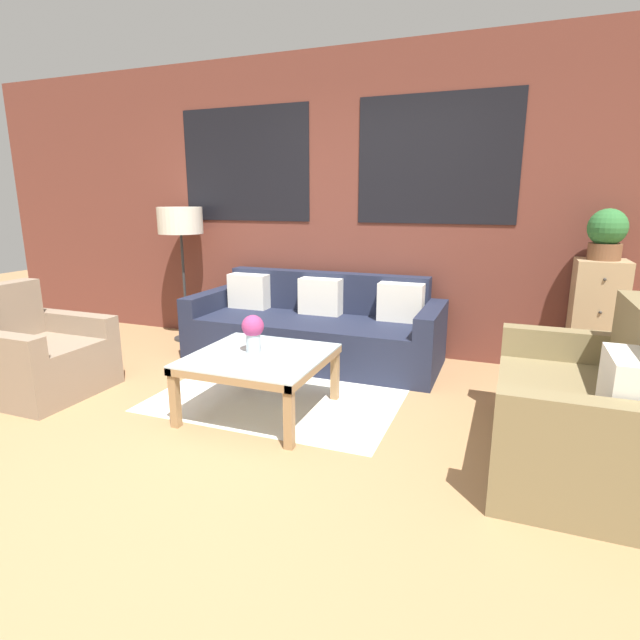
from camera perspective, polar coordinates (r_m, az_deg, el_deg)
The scene contains 11 objects.
ground_plane at distance 3.13m, azimuth -14.04°, elevation -14.72°, with size 16.00×16.00×0.00m, color #9E754C.
wall_back_brick at distance 4.94m, azimuth 1.73°, elevation 12.98°, with size 8.40×0.09×2.80m.
rug at distance 4.07m, azimuth -3.09°, elevation -7.41°, with size 1.80×1.80×0.00m.
couch_dark at distance 4.65m, azimuth -0.60°, elevation -1.10°, with size 2.31×0.88×0.78m.
settee_vintage at distance 3.16m, azimuth 27.77°, elevation -9.38°, with size 0.80×1.41×0.92m.
armchair_corner at distance 4.41m, azimuth -29.48°, elevation -3.78°, with size 0.80×0.81×0.84m.
coffee_table at distance 3.48m, azimuth -6.93°, elevation -4.90°, with size 0.89×0.89×0.43m.
floor_lamp at distance 5.37m, azimuth -15.67°, elevation 10.43°, with size 0.45×0.45×1.39m.
drawer_cabinet at distance 4.54m, azimuth 28.90°, elevation -0.29°, with size 0.37×0.39×1.01m.
potted_plant at distance 4.45m, azimuth 29.95°, elevation 8.60°, with size 0.29×0.29×0.39m.
flower_vase at distance 3.48m, azimuth -7.67°, elevation -1.22°, with size 0.15×0.15×0.26m.
Camera 1 is at (1.64, -2.22, 1.46)m, focal length 28.00 mm.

